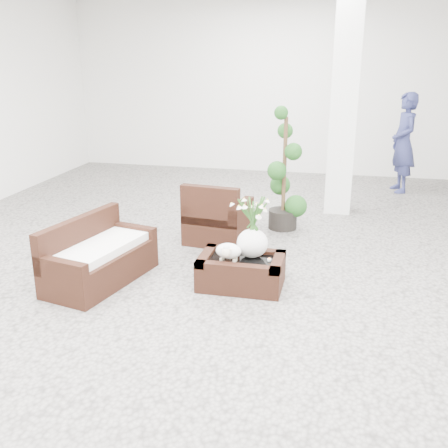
% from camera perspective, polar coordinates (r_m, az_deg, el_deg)
% --- Properties ---
extents(ground, '(11.00, 11.00, 0.00)m').
position_cam_1_polar(ground, '(6.12, 0.21, -5.24)').
color(ground, gray).
rests_on(ground, ground).
extents(column, '(0.40, 0.40, 3.50)m').
position_cam_1_polar(column, '(8.30, 12.99, 13.06)').
color(column, white).
rests_on(column, ground).
extents(coffee_table, '(0.90, 0.60, 0.31)m').
position_cam_1_polar(coffee_table, '(5.71, 1.89, -5.31)').
color(coffee_table, '#35190F').
rests_on(coffee_table, ground).
extents(sheep_figurine, '(0.28, 0.23, 0.21)m').
position_cam_1_polar(sheep_figurine, '(5.54, 0.50, -3.12)').
color(sheep_figurine, white).
rests_on(sheep_figurine, coffee_table).
extents(planter_narcissus, '(0.44, 0.44, 0.80)m').
position_cam_1_polar(planter_narcissus, '(5.59, 3.15, 0.25)').
color(planter_narcissus, white).
rests_on(planter_narcissus, coffee_table).
extents(tealight, '(0.04, 0.04, 0.03)m').
position_cam_1_polar(tealight, '(5.62, 4.96, -3.88)').
color(tealight, white).
rests_on(tealight, coffee_table).
extents(armchair, '(0.85, 0.83, 0.82)m').
position_cam_1_polar(armchair, '(6.99, -0.63, 1.41)').
color(armchair, '#35190F').
rests_on(armchair, ground).
extents(loveseat, '(0.92, 1.44, 0.71)m').
position_cam_1_polar(loveseat, '(5.90, -13.38, -2.93)').
color(loveseat, '#35190F').
rests_on(loveseat, ground).
extents(topiary, '(0.46, 0.46, 1.71)m').
position_cam_1_polar(topiary, '(7.43, 6.60, 5.85)').
color(topiary, '#184315').
rests_on(topiary, ground).
extents(shopper, '(0.58, 0.74, 1.78)m').
position_cam_1_polar(shopper, '(9.99, 18.98, 8.37)').
color(shopper, navy).
rests_on(shopper, ground).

